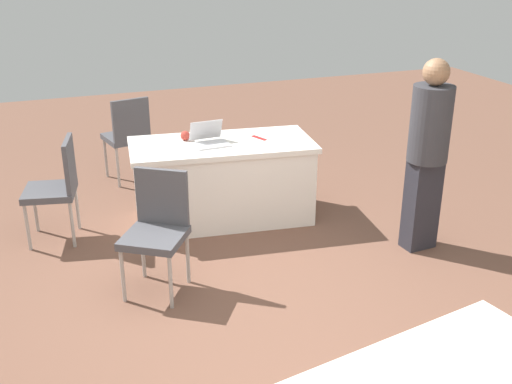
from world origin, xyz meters
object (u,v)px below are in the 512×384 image
laptop_silver (210,140)px  chair_near_front (157,225)px  yarn_ball (185,136)px  chair_by_pillar (57,184)px  table_foreground (223,181)px  chair_tucked_right (128,133)px  person_presenter (428,147)px  scissors_red (259,138)px

laptop_silver → chair_near_front: bearing=51.7°
yarn_ball → chair_by_pillar: bearing=5.2°
table_foreground → yarn_ball: yarn_ball is taller
chair_tucked_right → chair_by_pillar: size_ratio=1.03×
chair_by_pillar → yarn_ball: 1.24m
person_presenter → yarn_ball: 2.22m
scissors_red → chair_near_front: bearing=-70.9°
scissors_red → chair_tucked_right: bearing=-163.6°
table_foreground → laptop_silver: size_ratio=5.36×
table_foreground → person_presenter: 1.95m
person_presenter → scissors_red: bearing=-52.4°
chair_near_front → yarn_ball: bearing=-79.9°
scissors_red → chair_by_pillar: bearing=-114.4°
chair_near_front → chair_by_pillar: 1.33m
table_foreground → chair_near_front: (0.85, 1.08, 0.15)m
person_presenter → table_foreground: bearing=-43.8°
person_presenter → chair_tucked_right: bearing=-54.4°
laptop_silver → yarn_ball: bearing=-50.4°
yarn_ball → person_presenter: bearing=142.4°
chair_tucked_right → chair_by_pillar: 1.50m
table_foreground → chair_tucked_right: chair_tucked_right is taller
chair_by_pillar → scissors_red: chair_by_pillar is taller
table_foreground → chair_near_front: size_ratio=1.90×
table_foreground → laptop_silver: laptop_silver is taller
laptop_silver → chair_by_pillar: bearing=-7.4°
chair_near_front → scissors_red: 1.65m
scissors_red → yarn_ball: bearing=-127.2°
chair_by_pillar → laptop_silver: bearing=-82.0°
chair_by_pillar → person_presenter: bearing=-101.3°
laptop_silver → chair_tucked_right: bearing=-71.0°
chair_near_front → table_foreground: bearing=-94.8°
scissors_red → person_presenter: bearing=20.4°
person_presenter → yarn_ball: (1.76, -1.35, -0.11)m
chair_near_front → yarn_ball: chair_near_front is taller
chair_tucked_right → yarn_ball: size_ratio=10.64×
laptop_silver → yarn_ball: laptop_silver is taller
chair_near_front → chair_by_pillar: chair_near_front is taller
table_foreground → yarn_ball: bearing=-31.1°
person_presenter → chair_near_front: bearing=-7.4°
table_foreground → chair_by_pillar: bearing=-2.8°
chair_near_front → scissors_red: bearing=-105.2°
chair_by_pillar → scissors_red: (-1.89, 0.07, 0.24)m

